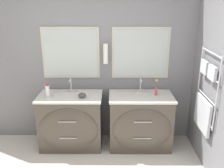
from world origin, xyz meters
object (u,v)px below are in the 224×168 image
(vanity_left, at_px, (71,122))
(amenity_bowl, at_px, (82,95))
(vanity_right, at_px, (140,122))
(toiletry_bottle, at_px, (48,91))
(flower_vase, at_px, (156,89))

(vanity_left, relative_size, amenity_bowl, 8.25)
(vanity_right, bearing_deg, toiletry_bottle, -177.71)
(vanity_left, height_order, flower_vase, flower_vase)
(toiletry_bottle, bearing_deg, vanity_right, 2.29)
(vanity_right, relative_size, toiletry_bottle, 4.63)
(vanity_right, relative_size, flower_vase, 3.77)
(vanity_right, height_order, flower_vase, flower_vase)
(vanity_right, bearing_deg, flower_vase, 11.87)
(vanity_left, xyz_separation_m, amenity_bowl, (0.20, -0.05, 0.46))
(vanity_left, distance_m, flower_vase, 1.41)
(amenity_bowl, bearing_deg, toiletry_bottle, -178.80)
(toiletry_bottle, bearing_deg, flower_vase, 3.63)
(toiletry_bottle, relative_size, flower_vase, 0.81)
(vanity_left, height_order, vanity_right, same)
(amenity_bowl, bearing_deg, flower_vase, 4.74)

